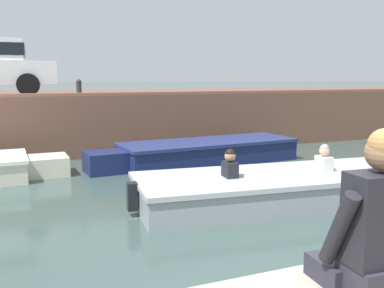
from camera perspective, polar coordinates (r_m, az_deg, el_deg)
name	(u,v)px	position (r m, az deg, el deg)	size (l,w,h in m)	color
ground_plane	(171,202)	(7.71, -2.81, -7.78)	(400.00, 400.00, 0.00)	#384C47
far_quay_wall	(95,117)	(14.99, -12.84, 3.48)	(60.00, 6.00, 1.72)	brown
far_wall_coping	(111,94)	(12.11, -10.69, 6.58)	(60.00, 0.24, 0.08)	brown
boat_moored_central_navy	(201,152)	(11.11, 1.20, -1.09)	(5.62, 1.91, 0.57)	navy
motorboat_passing	(297,186)	(7.93, 13.82, -5.52)	(6.47, 2.33, 1.02)	#93999E
mooring_bollard_mid	(79,87)	(12.08, -14.85, 7.39)	(0.15, 0.15, 0.45)	#2D2B28
person_seated_left	(372,231)	(2.68, 22.88, -10.64)	(0.55, 0.55, 0.97)	#282833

